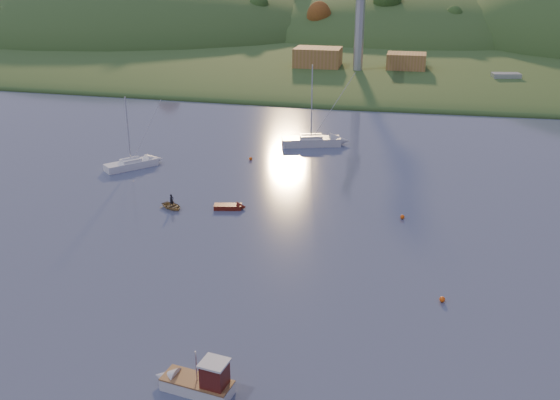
% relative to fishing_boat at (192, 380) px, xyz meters
% --- Properties ---
extents(far_shore, '(620.00, 220.00, 1.50)m').
position_rel_fishing_boat_xyz_m(far_shore, '(-2.47, 224.94, -0.82)').
color(far_shore, '#295120').
rests_on(far_shore, ground).
extents(shore_slope, '(640.00, 150.00, 7.00)m').
position_rel_fishing_boat_xyz_m(shore_slope, '(-2.47, 159.94, -0.82)').
color(shore_slope, '#295120').
rests_on(shore_slope, ground).
extents(hill_left_far, '(120.00, 100.00, 32.00)m').
position_rel_fishing_boat_xyz_m(hill_left_far, '(-162.47, 209.94, -0.82)').
color(hill_left_far, '#295120').
rests_on(hill_left_far, ground).
extents(hill_left, '(170.00, 140.00, 44.00)m').
position_rel_fishing_boat_xyz_m(hill_left, '(-92.47, 194.94, -0.82)').
color(hill_left, '#295120').
rests_on(hill_left, ground).
extents(hill_center, '(140.00, 120.00, 36.00)m').
position_rel_fishing_boat_xyz_m(hill_center, '(7.53, 204.94, -0.82)').
color(hill_center, '#295120').
rests_on(hill_center, ground).
extents(hillside_trees, '(280.00, 50.00, 32.00)m').
position_rel_fishing_boat_xyz_m(hillside_trees, '(-2.47, 179.94, -0.82)').
color(hillside_trees, '#264619').
rests_on(hillside_trees, ground).
extents(wharf, '(42.00, 16.00, 2.40)m').
position_rel_fishing_boat_xyz_m(wharf, '(2.53, 116.94, 0.38)').
color(wharf, slate).
rests_on(wharf, ground).
extents(shed_west, '(11.00, 8.00, 4.80)m').
position_rel_fishing_boat_xyz_m(shed_west, '(-10.47, 117.94, 3.98)').
color(shed_west, olive).
rests_on(shed_west, wharf).
extents(shed_east, '(9.00, 7.00, 4.00)m').
position_rel_fishing_boat_xyz_m(shed_east, '(10.53, 118.94, 3.58)').
color(shed_east, olive).
rests_on(shed_east, wharf).
extents(dock_crane, '(3.20, 28.00, 20.30)m').
position_rel_fishing_boat_xyz_m(dock_crane, '(-0.47, 113.33, 16.36)').
color(dock_crane, '#B7B7BC').
rests_on(dock_crane, wharf).
extents(fishing_boat, '(6.02, 2.73, 3.71)m').
position_rel_fishing_boat_xyz_m(fishing_boat, '(0.00, 0.00, 0.00)').
color(fishing_boat, silver).
rests_on(fishing_boat, ground).
extents(sailboat_near, '(6.45, 6.92, 10.11)m').
position_rel_fishing_boat_xyz_m(sailboat_near, '(-24.82, 43.64, -0.14)').
color(sailboat_near, white).
rests_on(sailboat_near, ground).
extents(sailboat_far, '(9.50, 5.26, 12.63)m').
position_rel_fishing_boat_xyz_m(sailboat_far, '(-2.11, 60.13, -0.02)').
color(sailboat_far, silver).
rests_on(sailboat_far, ground).
extents(canoe, '(3.66, 3.35, 0.62)m').
position_rel_fishing_boat_xyz_m(canoe, '(-13.66, 30.77, -0.51)').
color(canoe, '#A28A59').
rests_on(canoe, ground).
extents(paddler, '(0.60, 0.67, 1.54)m').
position_rel_fishing_boat_xyz_m(paddler, '(-13.66, 30.77, -0.05)').
color(paddler, black).
rests_on(paddler, ground).
extents(red_tender, '(3.95, 2.01, 1.28)m').
position_rel_fishing_boat_xyz_m(red_tender, '(-6.49, 32.21, -0.55)').
color(red_tender, '#5F180D').
rests_on(red_tender, ground).
extents(work_vessel, '(14.66, 7.42, 3.60)m').
position_rel_fishing_boat_xyz_m(work_vessel, '(32.53, 112.94, 0.46)').
color(work_vessel, slate).
rests_on(work_vessel, ground).
extents(buoy_0, '(0.50, 0.50, 0.50)m').
position_rel_fishing_boat_xyz_m(buoy_0, '(16.97, 15.72, -0.57)').
color(buoy_0, '#F3540C').
rests_on(buoy_0, ground).
extents(buoy_1, '(0.50, 0.50, 0.50)m').
position_rel_fishing_boat_xyz_m(buoy_1, '(12.96, 33.44, -0.57)').
color(buoy_1, '#F3540C').
rests_on(buoy_1, ground).
extents(buoy_2, '(0.50, 0.50, 0.50)m').
position_rel_fishing_boat_xyz_m(buoy_2, '(-9.40, 50.73, -0.57)').
color(buoy_2, '#F3540C').
rests_on(buoy_2, ground).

